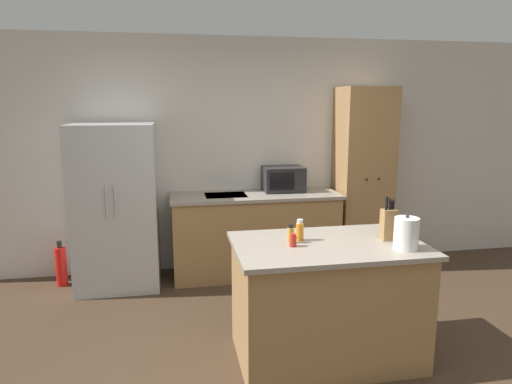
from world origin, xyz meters
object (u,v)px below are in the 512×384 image
(spice_bottle_short_red, at_px, (291,234))
(kettle, at_px, (406,233))
(refrigerator, at_px, (116,206))
(spice_bottle_tall_dark, at_px, (300,231))
(pantry_cabinet, at_px, (363,179))
(microwave, at_px, (283,179))
(spice_bottle_amber_oil, at_px, (293,240))
(fire_extinguisher, at_px, (61,266))
(knife_block, at_px, (389,224))

(spice_bottle_short_red, bearing_deg, kettle, -20.44)
(refrigerator, bearing_deg, spice_bottle_tall_dark, -47.63)
(pantry_cabinet, bearing_deg, microwave, 175.51)
(spice_bottle_short_red, relative_size, spice_bottle_amber_oil, 1.48)
(kettle, bearing_deg, spice_bottle_short_red, 159.56)
(microwave, bearing_deg, spice_bottle_short_red, -102.14)
(refrigerator, bearing_deg, pantry_cabinet, 1.95)
(spice_bottle_tall_dark, relative_size, spice_bottle_short_red, 1.15)
(spice_bottle_tall_dark, relative_size, spice_bottle_amber_oil, 1.71)
(pantry_cabinet, xyz_separation_m, microwave, (-0.92, 0.07, 0.02))
(spice_bottle_short_red, height_order, spice_bottle_amber_oil, spice_bottle_short_red)
(pantry_cabinet, height_order, fire_extinguisher, pantry_cabinet)
(spice_bottle_tall_dark, bearing_deg, kettle, -25.88)
(refrigerator, xyz_separation_m, spice_bottle_tall_dark, (1.49, -1.63, 0.12))
(knife_block, relative_size, kettle, 1.33)
(knife_block, bearing_deg, microwave, 99.99)
(refrigerator, bearing_deg, spice_bottle_short_red, -50.00)
(spice_bottle_tall_dark, relative_size, kettle, 0.65)
(spice_bottle_tall_dark, xyz_separation_m, kettle, (0.67, -0.32, 0.04))
(pantry_cabinet, distance_m, spice_bottle_amber_oil, 2.27)
(knife_block, relative_size, spice_bottle_amber_oil, 3.50)
(kettle, bearing_deg, spice_bottle_amber_oil, 165.62)
(microwave, distance_m, fire_extinguisher, 2.54)
(knife_block, bearing_deg, spice_bottle_tall_dark, 171.25)
(pantry_cabinet, height_order, spice_bottle_tall_dark, pantry_cabinet)
(spice_bottle_short_red, bearing_deg, spice_bottle_tall_dark, 28.94)
(kettle, xyz_separation_m, fire_extinguisher, (-2.75, 2.03, -0.79))
(refrigerator, relative_size, pantry_cabinet, 0.82)
(refrigerator, distance_m, kettle, 2.91)
(kettle, relative_size, fire_extinguisher, 0.51)
(pantry_cabinet, distance_m, knife_block, 1.91)
(refrigerator, height_order, kettle, refrigerator)
(microwave, relative_size, knife_block, 1.38)
(pantry_cabinet, relative_size, knife_block, 6.32)
(spice_bottle_amber_oil, distance_m, kettle, 0.78)
(microwave, distance_m, spice_bottle_amber_oil, 1.97)
(kettle, bearing_deg, knife_block, 95.13)
(knife_block, height_order, fire_extinguisher, knife_block)
(microwave, bearing_deg, fire_extinguisher, -177.82)
(spice_bottle_tall_dark, bearing_deg, knife_block, -8.75)
(refrigerator, distance_m, spice_bottle_short_red, 2.19)
(fire_extinguisher, bearing_deg, pantry_cabinet, 0.34)
(knife_block, bearing_deg, spice_bottle_amber_oil, -177.58)
(pantry_cabinet, relative_size, fire_extinguisher, 4.27)
(knife_block, height_order, spice_bottle_tall_dark, knife_block)
(spice_bottle_short_red, distance_m, kettle, 0.80)
(knife_block, xyz_separation_m, spice_bottle_tall_dark, (-0.65, 0.10, -0.05))
(refrigerator, xyz_separation_m, fire_extinguisher, (-0.60, 0.07, -0.63))
(refrigerator, height_order, spice_bottle_amber_oil, refrigerator)
(refrigerator, relative_size, kettle, 6.86)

